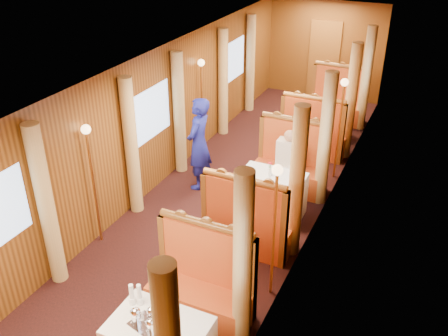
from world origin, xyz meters
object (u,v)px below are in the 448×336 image
Objects in this scene: table_mid at (271,196)px; rose_vase_mid at (270,166)px; banquette_near_aft at (202,288)px; banquette_far_fwd at (313,136)px; teapot_right at (151,327)px; teapot_back at (151,316)px; passenger at (288,156)px; banquette_mid_fwd at (247,226)px; teapot_left at (136,317)px; table_far at (325,120)px; rose_vase_far at (327,97)px; tea_tray at (146,325)px; steward at (199,144)px; banquette_far_aft at (337,103)px; banquette_mid_aft at (290,167)px.

table_mid is 2.92× the size of rose_vase_mid.
banquette_near_aft is 4.97m from banquette_far_fwd.
teapot_back is at bearing 138.70° from teapot_right.
passenger reaches higher than rose_vase_mid.
banquette_mid_fwd reaches higher than teapot_back.
teapot_left is at bearing -94.76° from banquette_mid_fwd.
table_far is 2.92× the size of rose_vase_mid.
rose_vase_far is (-0.00, 4.49, 0.50)m from banquette_mid_fwd.
banquette_mid_fwd reaches higher than tea_tray.
rose_vase_mid reaches higher than table_far.
table_far is 0.61× the size of steward.
banquette_mid_fwd is at bearing -87.81° from rose_vase_mid.
banquette_far_fwd is at bearing 90.00° from passenger.
banquette_far_fwd is 6.08m from teapot_left.
banquette_far_fwd is 2.03m from banquette_far_aft.
banquette_mid_fwd is 3.94× the size of tea_tray.
teapot_back is at bearing 17.77° from steward.
table_mid is 0.89m from passenger.
passenger is (-0.00, -3.70, 0.32)m from banquette_far_aft.
rose_vase_mid is 0.47× the size of passenger.
banquette_mid_fwd is at bearing 73.16° from teapot_back.
banquette_far_aft reaches higher than table_far.
passenger reaches higher than rose_vase_far.
passenger reaches higher than tea_tray.
banquette_near_aft is 1.76× the size of passenger.
banquette_mid_fwd is 2.50m from teapot_back.
banquette_far_aft is (0.00, 7.00, 0.00)m from banquette_near_aft.
banquette_mid_fwd is (0.00, 1.47, 0.00)m from banquette_near_aft.
banquette_far_fwd is 6.12m from teapot_right.
banquette_mid_aft reaches higher than teapot_back.
banquette_mid_fwd reaches higher than teapot_right.
rose_vase_mid is at bearing 72.84° from steward.
table_far is (0.00, 4.51, -0.05)m from banquette_mid_fwd.
table_mid is (0.00, 2.49, -0.05)m from banquette_near_aft.
teapot_left is 0.16m from teapot_back.
passenger is (-0.00, -0.20, 0.32)m from banquette_mid_aft.
steward is (-1.52, -2.11, 0.43)m from banquette_far_fwd.
banquette_mid_aft is at bearing 90.00° from table_mid.
teapot_right is at bearing -90.04° from banquette_far_aft.
teapot_back is at bearing -91.12° from banquette_mid_aft.
teapot_back is at bearing -91.17° from passenger.
banquette_mid_fwd is at bearing -90.00° from banquette_mid_aft.
banquette_far_fwd is at bearing 90.00° from table_mid.
banquette_far_aft reaches higher than tea_tray.
teapot_back is 4.12m from steward.
banquette_far_fwd reaches higher than rose_vase_far.
rose_vase_far is at bearing 90.09° from banquette_mid_aft.
teapot_right is at bearing -90.07° from banquette_mid_aft.
banquette_mid_fwd is 0.78× the size of steward.
teapot_back is (-0.08, 0.14, 0.00)m from teapot_right.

